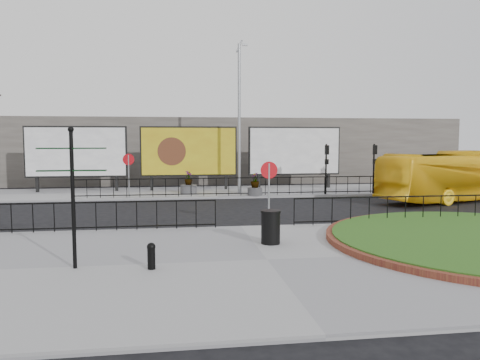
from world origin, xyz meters
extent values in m
plane|color=black|center=(0.00, 0.00, 0.00)|extent=(90.00, 90.00, 0.00)
cube|color=gray|center=(0.00, -5.00, 0.06)|extent=(30.00, 10.00, 0.12)
cube|color=gray|center=(0.00, 12.00, 0.06)|extent=(44.00, 6.00, 0.12)
cylinder|color=gray|center=(-5.00, 9.40, 1.32)|extent=(0.07, 0.07, 2.40)
cylinder|color=#AB0B13|center=(-5.00, 9.40, 2.27)|extent=(0.64, 0.03, 0.64)
cylinder|color=white|center=(-5.00, 9.42, 2.27)|extent=(0.50, 0.03, 0.50)
cylinder|color=gray|center=(1.00, -0.40, 1.32)|extent=(0.07, 0.07, 2.40)
cylinder|color=#AB0B13|center=(1.00, -0.40, 2.27)|extent=(0.64, 0.03, 0.64)
cylinder|color=white|center=(1.00, -0.38, 2.27)|extent=(0.50, 0.03, 0.50)
cube|color=black|center=(-10.90, 13.00, 0.62)|extent=(0.18, 0.18, 1.00)
cube|color=black|center=(-6.10, 13.00, 0.62)|extent=(0.18, 0.18, 1.00)
cube|color=black|center=(-8.50, 13.00, 2.62)|extent=(6.20, 0.25, 3.20)
cube|color=white|center=(-8.50, 12.84, 2.62)|extent=(6.00, 0.06, 3.00)
cube|color=black|center=(-3.90, 13.00, 0.62)|extent=(0.18, 0.18, 1.00)
cube|color=black|center=(0.90, 13.00, 0.62)|extent=(0.18, 0.18, 1.00)
cube|color=black|center=(-1.50, 13.00, 2.62)|extent=(6.20, 0.25, 3.20)
cube|color=gold|center=(-1.50, 12.84, 2.62)|extent=(6.00, 0.06, 3.00)
cube|color=black|center=(3.10, 13.00, 0.62)|extent=(0.18, 0.18, 1.00)
cube|color=black|center=(7.90, 13.00, 0.62)|extent=(0.18, 0.18, 1.00)
cube|color=black|center=(5.50, 13.00, 2.62)|extent=(6.20, 0.25, 3.20)
cube|color=white|center=(5.50, 12.84, 2.62)|extent=(6.00, 0.06, 3.00)
cylinder|color=gray|center=(1.50, 11.00, 4.62)|extent=(0.18, 0.18, 9.00)
cylinder|color=gray|center=(1.50, 11.00, 8.97)|extent=(0.43, 0.10, 0.77)
cube|color=gray|center=(1.85, 11.00, 9.07)|extent=(0.35, 0.15, 0.12)
cylinder|color=black|center=(6.50, 9.40, 1.62)|extent=(0.10, 0.10, 3.00)
cube|color=black|center=(6.50, 9.28, 2.77)|extent=(0.22, 0.18, 0.55)
cube|color=black|center=(6.50, 9.28, 2.07)|extent=(0.20, 0.16, 0.30)
cylinder|color=black|center=(9.50, 9.40, 1.62)|extent=(0.10, 0.10, 3.00)
cube|color=black|center=(9.50, 9.28, 2.77)|extent=(0.22, 0.18, 0.55)
cube|color=black|center=(9.50, 9.28, 2.07)|extent=(0.20, 0.16, 0.30)
cube|color=#6B645E|center=(0.00, 22.00, 2.50)|extent=(40.00, 10.00, 5.00)
cylinder|color=black|center=(-5.06, -5.15, 1.87)|extent=(0.10, 0.10, 3.49)
sphere|color=black|center=(-5.06, -5.15, 3.67)|extent=(0.15, 0.15, 0.15)
cube|color=black|center=(-5.49, -5.12, 3.19)|extent=(0.83, 0.20, 0.03)
cube|color=black|center=(-4.62, -5.11, 3.19)|extent=(0.83, 0.22, 0.03)
cube|color=black|center=(-5.49, -5.16, 2.64)|extent=(0.82, 0.18, 0.03)
cube|color=black|center=(-4.62, -5.17, 2.64)|extent=(0.83, 0.20, 0.03)
cylinder|color=black|center=(-3.11, -5.51, 0.40)|extent=(0.20, 0.20, 0.55)
sphere|color=black|center=(-3.11, -5.51, 0.69)|extent=(0.22, 0.22, 0.22)
cylinder|color=black|center=(0.50, -3.10, 0.62)|extent=(0.60, 0.60, 1.00)
cylinder|color=black|center=(0.50, -3.10, 1.15)|extent=(0.64, 0.64, 0.07)
imported|color=yellow|center=(12.88, 6.28, 1.38)|extent=(10.11, 5.45, 2.76)
cylinder|color=#4C4C4F|center=(-1.61, 11.00, 0.38)|extent=(0.99, 0.99, 0.52)
imported|color=#1C4412|center=(-1.61, 11.00, 1.06)|extent=(0.67, 0.67, 0.85)
cylinder|color=#4C4C4F|center=(2.20, 9.40, 0.35)|extent=(0.87, 0.87, 0.45)
imported|color=#1C4412|center=(2.20, 9.40, 1.02)|extent=(0.55, 0.55, 0.91)
camera|label=1|loc=(-2.54, -17.39, 3.44)|focal=35.00mm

